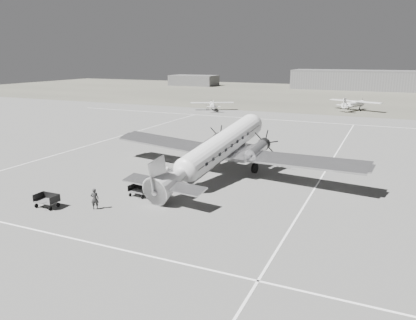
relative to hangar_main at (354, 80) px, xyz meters
The scene contains 16 objects.
ground 120.15m from the hangar_main, 92.39° to the right, with size 260.00×260.00×0.00m, color slate.
taxi_line_near 134.13m from the hangar_main, 92.14° to the right, with size 60.00×0.15×0.01m, color white.
taxi_line_right 120.25m from the hangar_main, 86.66° to the right, with size 0.15×80.00×0.01m, color white.
taxi_line_left 112.43m from the hangar_main, 101.81° to the right, with size 0.15×60.00×0.01m, color white.
taxi_line_horizon 80.22m from the hangar_main, 93.58° to the right, with size 90.00×0.15×0.01m, color white.
grass_infield 25.71m from the hangar_main, 101.31° to the right, with size 260.00×90.00×0.01m, color #5F5E50.
hangar_main is the anchor object (origin of this frame).
shed_secondary 60.22m from the hangar_main, behind, with size 18.00×10.00×4.00m, color #515151.
dc3_airliner 117.97m from the hangar_main, 91.04° to the right, with size 27.24×18.90×5.19m, color #BCBCBE, non-canonical shape.
light_plane_left 75.92m from the hangar_main, 107.23° to the right, with size 9.32×7.56×1.93m, color silver, non-canonical shape.
light_plane_right 60.87m from the hangar_main, 85.01° to the right, with size 11.41×9.25×2.37m, color silver, non-canonical shape.
baggage_cart_near 125.66m from the hangar_main, 92.70° to the right, with size 1.63×1.15×0.92m, color #515151, non-canonical shape.
baggage_cart_far 130.98m from the hangar_main, 94.78° to the right, with size 1.83×1.30×1.04m, color #515151, non-canonical shape.
ground_crew 129.53m from the hangar_main, 93.23° to the right, with size 0.60×0.39×1.64m, color #292929.
ramp_agent 123.70m from the hangar_main, 92.61° to the right, with size 0.79×0.61×1.62m, color #BDBCBA.
passenger 121.88m from the hangar_main, 92.53° to the right, with size 0.81×0.53×1.66m, color silver.
Camera 1 is at (17.29, -32.07, 11.21)m, focal length 35.00 mm.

